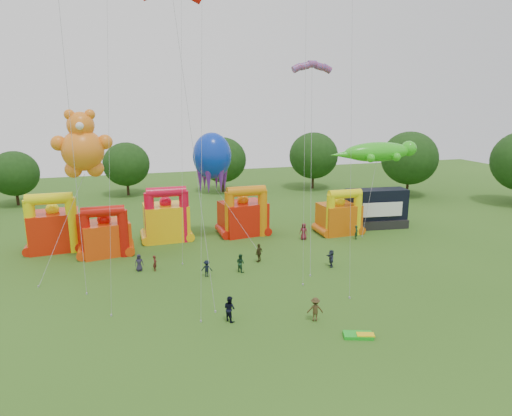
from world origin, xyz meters
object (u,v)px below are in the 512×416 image
object	(u,v)px
spectator_4	(259,253)
gecko_kite	(372,181)
bouncy_castle_2	(166,219)
teddy_bear_kite	(69,204)
octopus_kite	(225,191)
stage_trailer	(376,209)
bouncy_castle_0	(54,228)
spectator_0	(139,263)

from	to	relation	value
spectator_4	gecko_kite	bearing A→B (deg)	164.56
bouncy_castle_2	gecko_kite	world-z (taller)	gecko_kite
gecko_kite	teddy_bear_kite	bearing A→B (deg)	-173.62
bouncy_castle_2	octopus_kite	world-z (taller)	octopus_kite
bouncy_castle_2	octopus_kite	size ratio (longest dim) A/B	0.52
spectator_4	bouncy_castle_2	bearing A→B (deg)	-90.36
stage_trailer	octopus_kite	xyz separation A→B (m)	(-19.87, -0.27, 3.56)
gecko_kite	bouncy_castle_0	bearing A→B (deg)	175.78
teddy_bear_kite	spectator_4	size ratio (longest dim) A/B	7.98
octopus_kite	spectator_4	bearing A→B (deg)	-77.62
teddy_bear_kite	spectator_0	bearing A→B (deg)	-22.58
teddy_bear_kite	spectator_0	world-z (taller)	teddy_bear_kite
gecko_kite	spectator_4	bearing A→B (deg)	-156.65
stage_trailer	teddy_bear_kite	bearing A→B (deg)	-172.82
spectator_4	teddy_bear_kite	bearing A→B (deg)	-49.84
bouncy_castle_0	spectator_0	distance (m)	12.51
gecko_kite	spectator_0	world-z (taller)	gecko_kite
teddy_bear_kite	octopus_kite	distance (m)	16.59
stage_trailer	teddy_bear_kite	xyz separation A→B (m)	(-35.90, -4.52, 4.09)
stage_trailer	spectator_0	distance (m)	30.76
bouncy_castle_0	spectator_0	world-z (taller)	bouncy_castle_0
teddy_bear_kite	gecko_kite	bearing A→B (deg)	6.38
bouncy_castle_0	bouncy_castle_2	distance (m)	12.05
spectator_0	spectator_4	world-z (taller)	spectator_4
spectator_4	bouncy_castle_0	bearing A→B (deg)	-65.41
stage_trailer	spectator_0	bearing A→B (deg)	-166.80
bouncy_castle_2	octopus_kite	bearing A→B (deg)	-21.17
gecko_kite	octopus_kite	distance (m)	18.70
bouncy_castle_2	gecko_kite	bearing A→B (deg)	-6.46
stage_trailer	spectator_4	world-z (taller)	stage_trailer
bouncy_castle_2	spectator_4	world-z (taller)	bouncy_castle_2
gecko_kite	octopus_kite	bearing A→B (deg)	178.88
bouncy_castle_0	spectator_0	size ratio (longest dim) A/B	3.94
bouncy_castle_0	stage_trailer	xyz separation A→B (m)	(38.31, -2.11, -0.10)
stage_trailer	spectator_4	bearing A→B (deg)	-156.30
bouncy_castle_2	spectator_0	bearing A→B (deg)	-111.58
bouncy_castle_2	spectator_4	distance (m)	13.09
teddy_bear_kite	gecko_kite	distance (m)	34.95
bouncy_castle_2	spectator_0	distance (m)	10.05
teddy_bear_kite	gecko_kite	world-z (taller)	teddy_bear_kite
stage_trailer	octopus_kite	size ratio (longest dim) A/B	0.63
bouncy_castle_2	spectator_0	size ratio (longest dim) A/B	3.92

